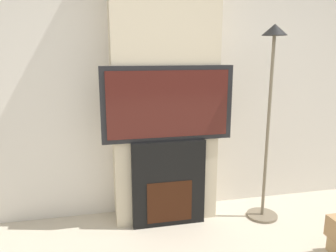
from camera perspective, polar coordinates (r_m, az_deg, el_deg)
The scene contains 5 objects.
wall_back at distance 3.26m, azimuth -1.39°, elevation 8.08°, with size 6.00×0.06×2.70m.
chimney_breast at distance 3.07m, azimuth -0.68°, elevation 7.80°, with size 0.98×0.33×2.70m.
fireplace at distance 3.13m, azimuth 0.00°, elevation -9.87°, with size 0.69×0.15×0.82m.
television at distance 2.93m, azimuth 0.01°, elevation 3.87°, with size 1.19×0.07×0.68m.
floor_lamp at distance 3.18m, azimuth 17.34°, elevation 4.58°, with size 0.30×0.30×1.86m.
Camera 1 is at (-0.63, -1.16, 1.61)m, focal length 35.00 mm.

